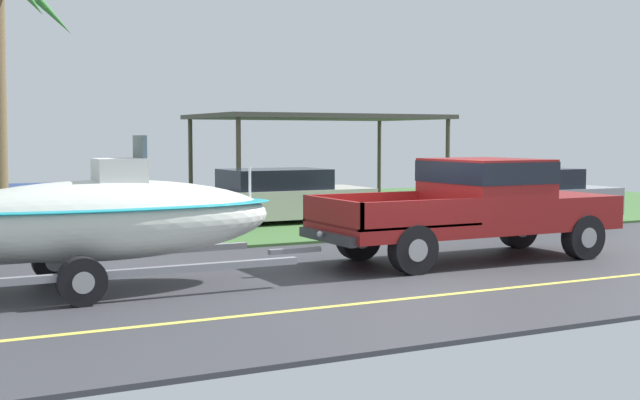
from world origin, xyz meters
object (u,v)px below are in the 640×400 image
(boat_on_trailer, at_px, (101,219))
(parked_sedan_far, at_px, (528,197))
(parked_sedan_near, at_px, (280,197))
(carport_awning, at_px, (318,119))
(pickup_truck_towing, at_px, (483,203))

(boat_on_trailer, distance_m, parked_sedan_far, 12.49)
(parked_sedan_near, distance_m, carport_awning, 7.02)
(pickup_truck_towing, xyz_separation_m, parked_sedan_near, (-0.75, 7.12, -0.34))
(boat_on_trailer, xyz_separation_m, carport_awning, (9.91, 12.60, 1.74))
(parked_sedan_near, relative_size, carport_awning, 0.57)
(pickup_truck_towing, relative_size, carport_awning, 0.74)
(pickup_truck_towing, bearing_deg, carport_awning, 76.16)
(boat_on_trailer, xyz_separation_m, parked_sedan_near, (6.05, 7.12, -0.35))
(boat_on_trailer, bearing_deg, parked_sedan_near, 49.63)
(carport_awning, bearing_deg, parked_sedan_near, -125.13)
(boat_on_trailer, bearing_deg, pickup_truck_towing, -0.00)
(parked_sedan_far, bearing_deg, pickup_truck_towing, -137.91)
(pickup_truck_towing, bearing_deg, parked_sedan_far, 42.09)
(parked_sedan_far, height_order, carport_awning, carport_awning)
(parked_sedan_far, xyz_separation_m, carport_awning, (-1.78, 8.19, 2.08))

